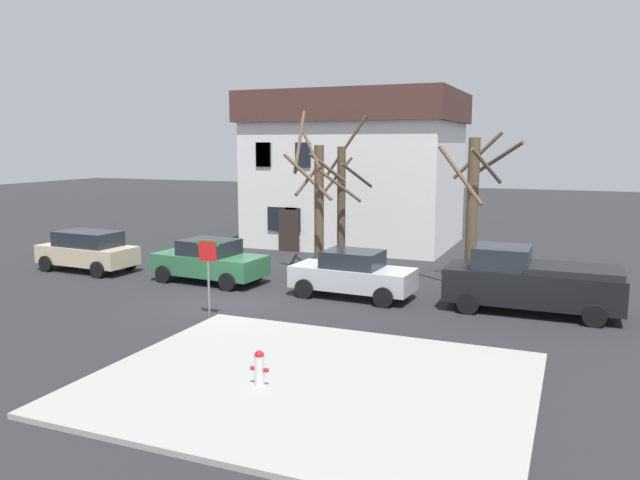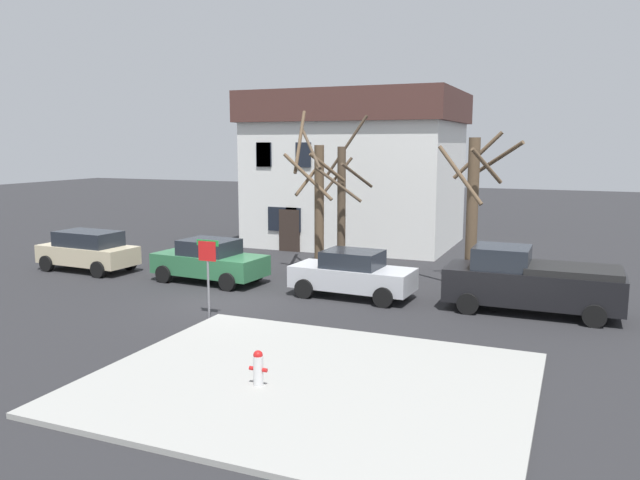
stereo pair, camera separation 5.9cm
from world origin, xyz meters
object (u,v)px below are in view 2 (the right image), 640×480
Objects in this scene: fire_hydrant at (258,367)px; street_sign_pole at (208,263)px; car_silver_sedan at (352,274)px; building_main at (356,168)px; tree_bare_mid at (340,199)px; pickup_truck_black at (531,282)px; tree_bare_far at (473,205)px; car_green_sedan at (210,261)px; tree_bare_near at (317,201)px; car_beige_wagon at (88,250)px; bicycle_leaning at (215,253)px.

fire_hydrant is 6.13m from street_sign_pole.
fire_hydrant is (0.94, -8.67, -0.30)m from car_silver_sedan.
car_silver_sedan is at bearing 96.17° from fire_hydrant.
tree_bare_mid is at bearing -75.60° from building_main.
tree_bare_far is at bearing 128.82° from pickup_truck_black.
fire_hydrant is (2.93, -12.68, -2.52)m from tree_bare_mid.
car_silver_sedan is at bearing -138.32° from tree_bare_far.
fire_hydrant is (6.89, -8.83, -0.31)m from car_green_sedan.
fire_hydrant is (-2.64, -11.85, -2.57)m from tree_bare_far.
street_sign_pole is at bearing -91.95° from tree_bare_near.
tree_bare_far is at bearing 47.93° from street_sign_pole.
tree_bare_near is 9.93m from car_beige_wagon.
bicycle_leaning is at bearing 176.69° from tree_bare_near.
car_green_sedan is (-3.95, -3.84, -2.21)m from tree_bare_mid.
tree_bare_near reaches higher than car_beige_wagon.
car_beige_wagon is 5.54× the size of fire_hydrant.
car_silver_sedan is at bearing -1.59° from car_green_sedan.
tree_bare_mid reaches higher than car_beige_wagon.
pickup_truck_black is (2.32, -2.88, -2.09)m from tree_bare_far.
car_green_sedan is at bearing 178.41° from car_silver_sedan.
tree_bare_near is 1.03× the size of tree_bare_mid.
building_main is 13.62× the size of fire_hydrant.
bicycle_leaning is (-2.20, 3.81, -0.47)m from car_green_sedan.
building_main is 2.36× the size of car_green_sedan.
street_sign_pole is (-3.15, -4.27, 0.90)m from car_silver_sedan.
tree_bare_mid reaches higher than bicycle_leaning.
building_main is 9.33m from bicycle_leaning.
building_main is 12.49m from car_silver_sedan.
fire_hydrant is (-4.96, -8.97, -0.48)m from pickup_truck_black.
tree_bare_mid reaches higher than street_sign_pole.
street_sign_pole is (-6.73, -7.45, -1.37)m from tree_bare_far.
bicycle_leaning is (-14.04, 3.67, -0.64)m from pickup_truck_black.
building_main is at bearing 55.04° from car_beige_wagon.
tree_bare_far is at bearing 77.45° from fire_hydrant.
fire_hydrant is at bearing -72.81° from tree_bare_near.
building_main is 2.46× the size of car_silver_sedan.
pickup_truck_black reaches higher than fire_hydrant.
car_beige_wagon is at bearing -157.89° from tree_bare_near.
bicycle_leaning is at bearing 125.69° from fire_hydrant.
building_main is 15.13m from pickup_truck_black.
car_silver_sedan reaches higher than bicycle_leaning.
street_sign_pole reaches higher than bicycle_leaning.
building_main is 11.88m from car_green_sedan.
car_silver_sedan is 5.91m from pickup_truck_black.
car_green_sedan is (-2.05, -11.25, -3.22)m from building_main.
tree_bare_near is (1.02, -7.75, -1.08)m from building_main.
building_main is 14.27m from car_beige_wagon.
bicycle_leaning is (-9.08, 12.64, -0.16)m from fire_hydrant.
tree_bare_far is 1.08× the size of pickup_truck_black.
tree_bare_near is at bearing -82.50° from building_main.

